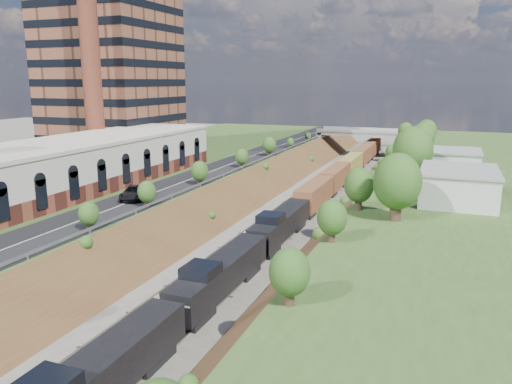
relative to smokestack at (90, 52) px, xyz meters
The scene contains 17 objects.
platform_left 23.05m from the smokestack, 53.13° to the left, with size 44.00×180.00×5.00m, color #325422.
embankment_left 35.58m from the smokestack, ahead, with size 7.07×180.00×7.07m, color brown.
embankment_right 53.39m from the smokestack, ahead, with size 7.07×180.00×7.07m, color brown.
rail_left_track 41.86m from the smokestack, ahead, with size 1.58×180.00×0.18m, color gray.
rail_right_track 46.11m from the smokestack, ahead, with size 1.58×180.00×0.18m, color gray.
road 28.88m from the smokestack, 11.04° to the left, with size 8.00×180.00×0.10m, color black.
guardrail 31.59m from the smokestack, ahead, with size 0.10×171.00×0.70m.
commercial_building 25.69m from the smokestack, 66.04° to the right, with size 14.30×62.30×7.00m.
highrise_tower 19.55m from the smokestack, 116.57° to the left, with size 22.00×22.00×53.90m.
smokestack is the anchor object (origin of this frame).
overpass 77.82m from the smokestack, 61.39° to the left, with size 24.50×8.30×7.40m.
white_building_near 62.29m from the smokestack, ahead, with size 9.00×12.00×4.00m, color silver.
white_building_far 64.31m from the smokestack, 16.97° to the left, with size 8.00×10.00×3.60m, color silver.
tree_right_large 57.52m from the smokestack, 16.80° to the right, with size 5.25×5.25×7.61m.
tree_left_crest 46.95m from the smokestack, 56.09° to the right, with size 2.45×2.45×3.55m.
freight_train 45.90m from the smokestack, 15.21° to the left, with size 2.87×131.60×4.55m.
suv 33.09m from the smokestack, 41.96° to the right, with size 2.87×6.23×1.73m, color black.
Camera 1 is at (21.88, -15.54, 20.26)m, focal length 35.00 mm.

